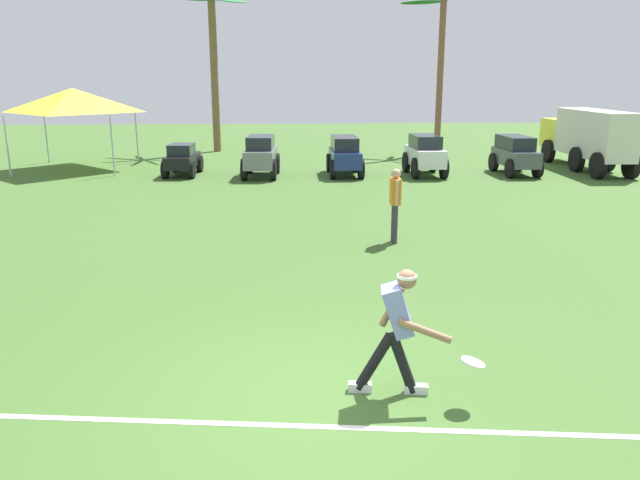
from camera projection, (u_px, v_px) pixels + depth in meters
name	position (u px, v px, depth m)	size (l,w,h in m)	color
ground_plane	(311.00, 399.00, 6.79)	(80.00, 80.00, 0.00)	#3E6229
field_line_paint	(313.00, 426.00, 6.24)	(26.95, 0.09, 0.01)	white
frisbee_thrower	(397.00, 325.00, 6.72)	(1.06, 0.55, 1.43)	black
frisbee_in_flight	(473.00, 362.00, 6.55)	(0.27, 0.27, 0.09)	white
teammate_near_sideline	(395.00, 199.00, 12.90)	(0.21, 0.49, 1.56)	#33333D
parked_car_slot_a	(182.00, 159.00, 21.86)	(1.17, 2.23, 1.10)	black
parked_car_slot_b	(261.00, 155.00, 21.51)	(1.28, 2.40, 1.40)	slate
parked_car_slot_c	(345.00, 154.00, 21.87)	(1.17, 2.41, 1.34)	navy
parked_car_slot_d	(425.00, 154.00, 21.82)	(1.21, 2.37, 1.40)	silver
parked_car_slot_e	(515.00, 154.00, 22.07)	(1.21, 2.43, 1.34)	#474C51
box_truck	(587.00, 136.00, 23.07)	(1.42, 5.91, 2.20)	yellow
palm_tree_far_left	(214.00, 55.00, 27.85)	(3.72, 3.28, 7.10)	brown
palm_tree_left_of_centre	(441.00, 56.00, 27.64)	(3.51, 3.07, 7.08)	brown
event_tent	(73.00, 100.00, 22.85)	(3.75, 3.75, 2.97)	#B2B5BA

